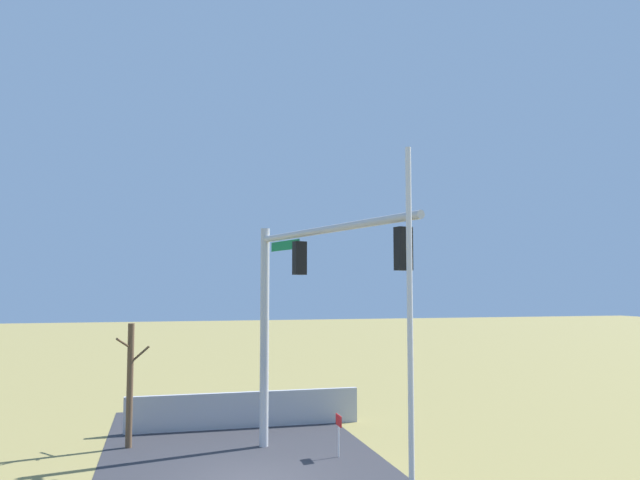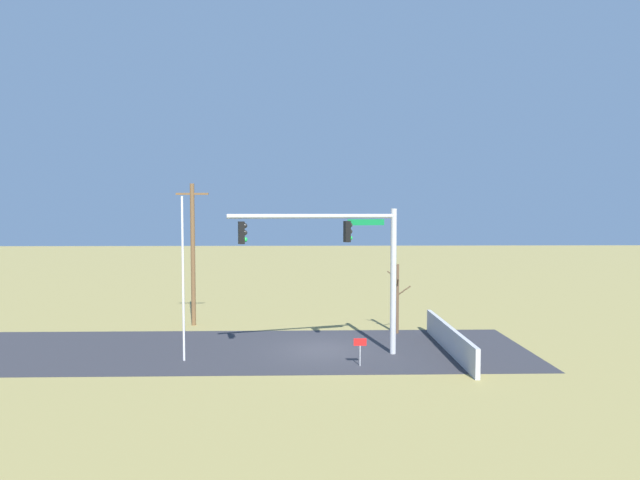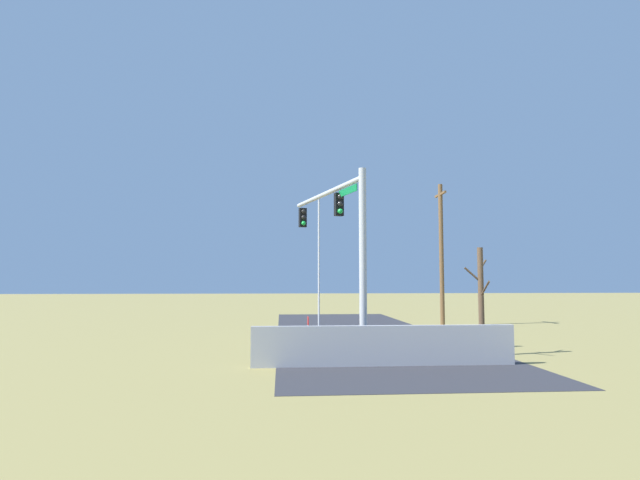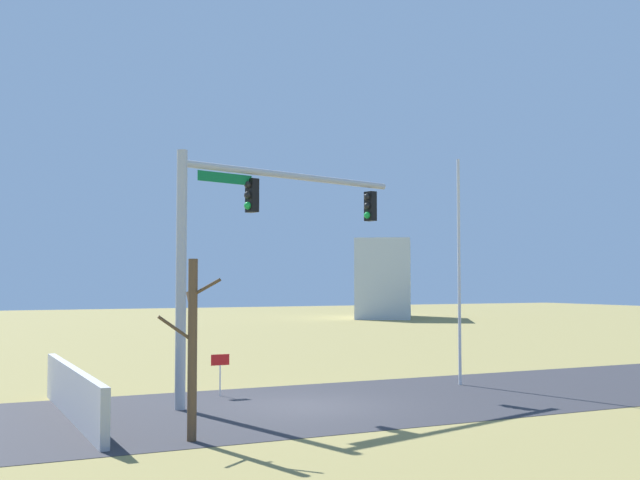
{
  "view_description": "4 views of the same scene",
  "coord_description": "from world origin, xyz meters",
  "px_view_note": "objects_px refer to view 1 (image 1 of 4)",
  "views": [
    {
      "loc": [
        -16.07,
        2.37,
        4.93
      ],
      "look_at": [
        -0.59,
        -1.64,
        6.21
      ],
      "focal_mm": 34.37,
      "sensor_mm": 36.0,
      "label": 1
    },
    {
      "loc": [
        -0.66,
        -24.59,
        6.63
      ],
      "look_at": [
        -0.14,
        -2.42,
        5.48
      ],
      "focal_mm": 28.67,
      "sensor_mm": 36.0,
      "label": 2
    },
    {
      "loc": [
        22.03,
        -3.87,
        2.68
      ],
      "look_at": [
        -0.9,
        -2.11,
        4.48
      ],
      "focal_mm": 28.67,
      "sensor_mm": 36.0,
      "label": 3
    },
    {
      "loc": [
        9.12,
        19.5,
        3.35
      ],
      "look_at": [
        -0.93,
        -1.22,
        4.58
      ],
      "focal_mm": 44.28,
      "sensor_mm": 36.0,
      "label": 4
    }
  ],
  "objects_px": {
    "signal_mast": "(296,292)",
    "bare_tree": "(130,383)",
    "open_sign": "(339,426)",
    "flagpole": "(410,361)"
  },
  "relations": [
    {
      "from": "signal_mast",
      "to": "bare_tree",
      "type": "height_order",
      "value": "signal_mast"
    },
    {
      "from": "open_sign",
      "to": "flagpole",
      "type": "bearing_deg",
      "value": 172.65
    },
    {
      "from": "bare_tree",
      "to": "open_sign",
      "type": "distance_m",
      "value": 6.68
    },
    {
      "from": "signal_mast",
      "to": "open_sign",
      "type": "distance_m",
      "value": 4.17
    },
    {
      "from": "flagpole",
      "to": "open_sign",
      "type": "height_order",
      "value": "flagpole"
    },
    {
      "from": "flagpole",
      "to": "open_sign",
      "type": "xyz_separation_m",
      "value": [
        7.85,
        -1.01,
        -2.79
      ]
    },
    {
      "from": "flagpole",
      "to": "open_sign",
      "type": "relative_size",
      "value": 6.07
    },
    {
      "from": "flagpole",
      "to": "bare_tree",
      "type": "xyz_separation_m",
      "value": [
        10.51,
        5.02,
        -1.72
      ]
    },
    {
      "from": "flagpole",
      "to": "bare_tree",
      "type": "height_order",
      "value": "flagpole"
    },
    {
      "from": "bare_tree",
      "to": "signal_mast",
      "type": "bearing_deg",
      "value": -122.11
    }
  ]
}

